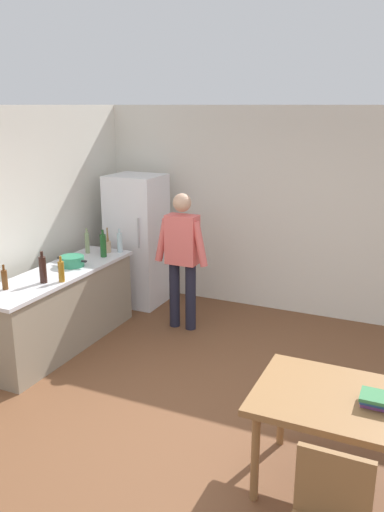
% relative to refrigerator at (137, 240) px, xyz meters
% --- Properties ---
extents(ground_plane, '(14.00, 14.00, 0.00)m').
position_rel_refrigerator_xyz_m(ground_plane, '(1.90, -2.40, -0.90)').
color(ground_plane, brown).
extents(wall_back, '(6.40, 0.12, 2.70)m').
position_rel_refrigerator_xyz_m(wall_back, '(1.90, 0.60, 0.45)').
color(wall_back, silver).
rests_on(wall_back, ground_plane).
extents(kitchen_counter, '(0.64, 2.20, 0.90)m').
position_rel_refrigerator_xyz_m(kitchen_counter, '(-0.10, -1.60, -0.45)').
color(kitchen_counter, gray).
rests_on(kitchen_counter, ground_plane).
extents(refrigerator, '(0.70, 0.67, 1.80)m').
position_rel_refrigerator_xyz_m(refrigerator, '(0.00, 0.00, 0.00)').
color(refrigerator, white).
rests_on(refrigerator, ground_plane).
extents(person, '(0.70, 0.22, 1.70)m').
position_rel_refrigerator_xyz_m(person, '(0.95, -0.55, 0.08)').
color(person, '#1E1E2D').
rests_on(person, ground_plane).
extents(dining_table, '(1.40, 0.90, 0.75)m').
position_rel_refrigerator_xyz_m(dining_table, '(3.30, -2.70, -0.23)').
color(dining_table, olive).
rests_on(dining_table, ground_plane).
extents(cooking_pot, '(0.40, 0.28, 0.12)m').
position_rel_refrigerator_xyz_m(cooking_pot, '(-0.08, -1.35, 0.06)').
color(cooking_pot, '#2D845B').
rests_on(cooking_pot, kitchen_counter).
extents(utensil_jar, '(0.11, 0.11, 0.32)m').
position_rel_refrigerator_xyz_m(utensil_jar, '(-0.05, -0.68, 0.08)').
color(utensil_jar, tan).
rests_on(utensil_jar, kitchen_counter).
extents(bottle_water_clear, '(0.07, 0.07, 0.30)m').
position_rel_refrigerator_xyz_m(bottle_water_clear, '(0.10, -0.60, 0.13)').
color(bottle_water_clear, silver).
rests_on(bottle_water_clear, kitchen_counter).
extents(bottle_oil_amber, '(0.06, 0.06, 0.28)m').
position_rel_refrigerator_xyz_m(bottle_oil_amber, '(0.16, -1.85, 0.12)').
color(bottle_oil_amber, '#996619').
rests_on(bottle_oil_amber, kitchen_counter).
extents(bottle_wine_dark, '(0.08, 0.08, 0.34)m').
position_rel_refrigerator_xyz_m(bottle_wine_dark, '(0.00, -1.96, 0.15)').
color(bottle_wine_dark, black).
rests_on(bottle_wine_dark, kitchen_counter).
extents(bottle_vinegar_tall, '(0.06, 0.06, 0.32)m').
position_rel_refrigerator_xyz_m(bottle_vinegar_tall, '(-0.25, -0.81, 0.14)').
color(bottle_vinegar_tall, gray).
rests_on(bottle_vinegar_tall, kitchen_counter).
extents(bottle_wine_green, '(0.08, 0.08, 0.34)m').
position_rel_refrigerator_xyz_m(bottle_wine_green, '(0.03, -0.87, 0.15)').
color(bottle_wine_green, '#1E5123').
rests_on(bottle_wine_green, kitchen_counter).
extents(bottle_beer_brown, '(0.06, 0.06, 0.26)m').
position_rel_refrigerator_xyz_m(bottle_beer_brown, '(-0.21, -2.28, 0.11)').
color(bottle_beer_brown, '#5B3314').
rests_on(bottle_beer_brown, kitchen_counter).
extents(book_stack, '(0.28, 0.21, 0.08)m').
position_rel_refrigerator_xyz_m(book_stack, '(3.46, -2.71, -0.11)').
color(book_stack, '#753D7F').
rests_on(book_stack, dining_table).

